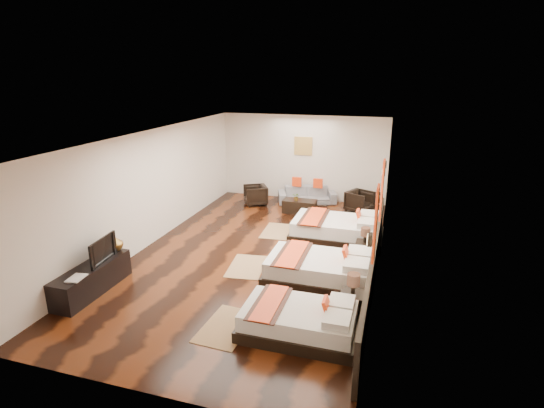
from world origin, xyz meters
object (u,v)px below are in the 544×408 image
(sofa, at_px, (307,195))
(table_plant, at_px, (297,197))
(book, at_px, (70,278))
(coffee_table, at_px, (300,206))
(bed_mid, at_px, (321,269))
(bed_far, at_px, (338,229))
(armchair_left, at_px, (255,195))
(tv, at_px, (99,250))
(armchair_right, at_px, (360,201))
(figurine, at_px, (115,243))
(bed_near, at_px, (300,321))
(nightstand_a, at_px, (352,302))
(nightstand_b, at_px, (364,249))
(tv_console, at_px, (92,279))

(sofa, bearing_deg, table_plant, -113.91)
(book, relative_size, coffee_table, 0.35)
(bed_mid, xyz_separation_m, bed_far, (0.00, 2.35, 0.01))
(bed_far, distance_m, armchair_left, 3.76)
(tv, distance_m, armchair_right, 7.72)
(armchair_left, bearing_deg, figurine, -42.12)
(tv, distance_m, armchair_left, 6.17)
(bed_near, relative_size, bed_mid, 0.87)
(tv, xyz_separation_m, figurine, (-0.05, 0.53, -0.07))
(book, relative_size, sofa, 0.19)
(nightstand_a, xyz_separation_m, armchair_right, (-0.44, 5.98, 0.03))
(nightstand_b, height_order, table_plant, nightstand_b)
(nightstand_b, distance_m, armchair_left, 4.97)
(sofa, height_order, armchair_left, armchair_left)
(bed_near, distance_m, book, 4.22)
(book, bearing_deg, nightstand_a, 12.49)
(bed_near, xyz_separation_m, bed_mid, (0.00, 1.86, 0.04))
(bed_far, height_order, coffee_table, bed_far)
(bed_near, xyz_separation_m, armchair_left, (-2.99, 6.48, 0.07))
(bed_mid, relative_size, armchair_left, 3.10)
(armchair_right, bearing_deg, nightstand_b, -146.31)
(tv, bearing_deg, book, 170.22)
(bed_near, bearing_deg, coffee_table, 103.25)
(bed_mid, bearing_deg, bed_near, -90.11)
(nightstand_b, bearing_deg, tv, -150.48)
(tv_console, height_order, figurine, figurine)
(bed_near, height_order, tv, tv)
(armchair_left, bearing_deg, book, -39.80)
(tv_console, xyz_separation_m, sofa, (2.76, 6.95, -0.00))
(nightstand_b, distance_m, book, 6.10)
(figurine, bearing_deg, nightstand_b, 24.34)
(tv_console, distance_m, figurine, 0.89)
(nightstand_a, bearing_deg, armchair_right, 94.26)
(tv, bearing_deg, armchair_left, -16.91)
(armchair_right, bearing_deg, tv, 171.20)
(armchair_right, bearing_deg, bed_far, -160.35)
(bed_far, distance_m, nightstand_b, 1.25)
(bed_near, bearing_deg, book, -175.25)
(figurine, distance_m, armchair_right, 7.32)
(nightstand_b, height_order, tv_console, nightstand_b)
(tv, relative_size, armchair_left, 1.22)
(bed_mid, height_order, book, bed_mid)
(bed_far, relative_size, armchair_right, 3.16)
(armchair_right, bearing_deg, tv_console, 171.91)
(bed_far, distance_m, tv, 5.63)
(nightstand_a, bearing_deg, tv, -176.33)
(figurine, height_order, coffee_table, figurine)
(bed_mid, distance_m, sofa, 5.47)
(coffee_table, relative_size, table_plant, 4.09)
(bed_mid, distance_m, nightstand_a, 1.34)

